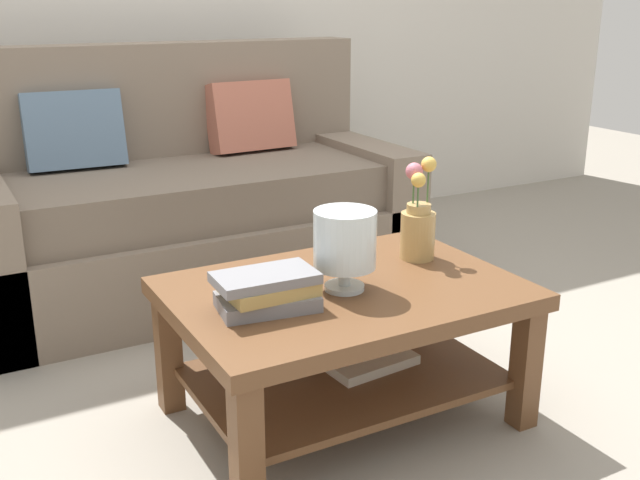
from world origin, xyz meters
name	(u,v)px	position (x,y,z in m)	size (l,w,h in m)	color
ground_plane	(298,354)	(0.00, 0.00, 0.00)	(10.00, 10.00, 0.00)	gray
couch	(187,207)	(-0.10, 0.87, 0.36)	(1.90, 0.90, 1.06)	#7A6B5B
coffee_table	(345,323)	(-0.07, -0.45, 0.32)	(1.02, 0.72, 0.44)	brown
book_stack_main	(267,290)	(-0.34, -0.49, 0.49)	(0.29, 0.20, 0.11)	slate
glass_hurricane_vase	(345,241)	(-0.08, -0.47, 0.59)	(0.18, 0.18, 0.24)	silver
flower_pitcher	(418,224)	(0.27, -0.35, 0.55)	(0.12, 0.11, 0.33)	tan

